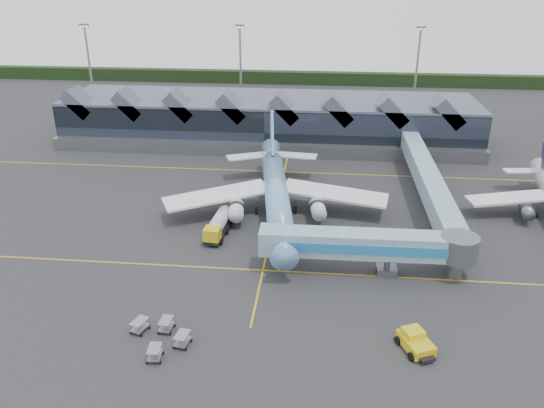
# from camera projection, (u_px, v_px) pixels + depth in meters

# --- Properties ---
(ground) EXTENTS (260.00, 260.00, 0.00)m
(ground) POSITION_uv_depth(u_px,v_px,m) (269.00, 241.00, 76.32)
(ground) COLOR #252628
(ground) RESTS_ON ground
(taxi_stripes) EXTENTS (120.00, 60.00, 0.01)m
(taxi_stripes) POSITION_uv_depth(u_px,v_px,m) (276.00, 212.00, 85.37)
(taxi_stripes) COLOR gold
(taxi_stripes) RESTS_ON ground
(tree_line_far) EXTENTS (260.00, 4.00, 4.00)m
(tree_line_far) POSITION_uv_depth(u_px,v_px,m) (304.00, 78.00, 175.12)
(tree_line_far) COLOR black
(tree_line_far) RESTS_ON ground
(terminal) EXTENTS (90.00, 22.25, 12.52)m
(terminal) POSITION_uv_depth(u_px,v_px,m) (269.00, 119.00, 117.64)
(terminal) COLOR black
(terminal) RESTS_ON ground
(light_masts) EXTENTS (132.40, 42.56, 22.45)m
(light_masts) POSITION_uv_depth(u_px,v_px,m) (384.00, 74.00, 126.13)
(light_masts) COLOR gray
(light_masts) RESTS_ON ground
(main_airliner) EXTENTS (35.72, 41.44, 13.32)m
(main_airliner) POSITION_uv_depth(u_px,v_px,m) (276.00, 190.00, 83.41)
(main_airliner) COLOR #619EC5
(main_airliner) RESTS_ON ground
(jet_bridge) EXTENTS (27.34, 4.72, 5.91)m
(jet_bridge) POSITION_uv_depth(u_px,v_px,m) (379.00, 246.00, 66.78)
(jet_bridge) COLOR #6F9FBA
(jet_bridge) RESTS_ON ground
(fuel_truck) EXTENTS (3.15, 9.04, 3.01)m
(fuel_truck) POSITION_uv_depth(u_px,v_px,m) (219.00, 224.00, 77.62)
(fuel_truck) COLOR black
(fuel_truck) RESTS_ON ground
(pushback_tug) EXTENTS (4.07, 4.98, 2.00)m
(pushback_tug) POSITION_uv_depth(u_px,v_px,m) (415.00, 342.00, 54.64)
(pushback_tug) COLOR gold
(pushback_tug) RESTS_ON ground
(baggage_carts) EXTENTS (6.96, 6.67, 1.39)m
(baggage_carts) POSITION_uv_depth(u_px,v_px,m) (161.00, 335.00, 55.83)
(baggage_carts) COLOR gray
(baggage_carts) RESTS_ON ground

